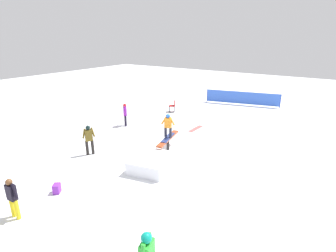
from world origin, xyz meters
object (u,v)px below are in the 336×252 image
Objects in this scene: rail_feature at (168,140)px; bystander_purple at (125,113)px; main_rider_on_rail at (168,126)px; loose_snowboard_coral at (196,129)px; folding_chair at (173,106)px; backpack_on_snow at (57,189)px; bystander_black at (12,196)px; bystander_brown at (89,138)px.

rail_feature is 4.71m from bystander_purple.
main_rider_on_rail is 3.88m from loose_snowboard_coral.
folding_chair reaches higher than loose_snowboard_coral.
bystander_black is at bearing -32.08° from backpack_on_snow.
rail_feature is 1.65× the size of bystander_black.
main_rider_on_rail is at bearing -171.69° from loose_snowboard_coral.
bystander_brown is 6.55m from loose_snowboard_coral.
bystander_brown reaches higher than loose_snowboard_coral.
bystander_purple is at bearing 117.65° from loose_snowboard_coral.
rail_feature is at bearing 0.00° from main_rider_on_rail.
bystander_purple is 4.37m from folding_chair.
rail_feature reaches higher than backpack_on_snow.
backpack_on_snow is (-6.97, -3.01, -0.63)m from bystander_purple.
loose_snowboard_coral is (10.39, -0.81, -0.75)m from bystander_black.
bystander_black is 0.96× the size of bystander_purple.
rail_feature is 3.72m from loose_snowboard_coral.
main_rider_on_rail is at bearing 0.00° from rail_feature.
main_rider_on_rail reaches higher than bystander_black.
bystander_purple reaches higher than bystander_black.
bystander_brown reaches higher than folding_chair.
bystander_black is 1.65m from backpack_on_snow.
main_rider_on_rail reaches higher than bystander_brown.
bystander_black reaches higher than backpack_on_snow.
folding_chair is at bearing 153.47° from backpack_on_snow.
main_rider_on_rail is 6.87m from bystander_black.
bystander_black is at bearing 155.60° from main_rider_on_rail.
main_rider_on_rail is at bearing 4.13° from folding_chair.
bystander_purple is (4.11, 1.48, -0.02)m from bystander_brown.
backpack_on_snow is (-8.86, 0.97, 0.16)m from loose_snowboard_coral.
bystander_black is at bearing 52.19° from bystander_brown.
backpack_on_snow reaches higher than loose_snowboard_coral.
rail_feature is 1.66× the size of loose_snowboard_coral.
bystander_purple is 4.18× the size of backpack_on_snow.
backpack_on_snow is (1.53, 0.15, -0.59)m from bystander_black.
main_rider_on_rail is at bearing -103.92° from bystander_black.
bystander_purple is (1.76, 4.36, 0.20)m from rail_feature.
bystander_brown is at bearing -22.38° from bystander_purple.
folding_chair is (6.04, 3.59, -0.18)m from rail_feature.
backpack_on_snow is (-5.21, 1.35, -1.11)m from main_rider_on_rail.
main_rider_on_rail is at bearing 160.30° from bystander_brown.
bystander_brown is 4.37m from bystander_purple.
loose_snowboard_coral is 8.91m from backpack_on_snow.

